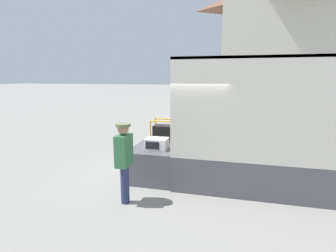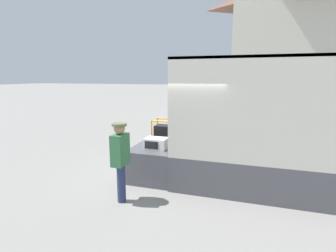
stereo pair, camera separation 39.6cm
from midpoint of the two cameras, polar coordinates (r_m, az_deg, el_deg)
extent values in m
plane|color=gray|center=(7.27, 1.02, -10.64)|extent=(160.00, 160.00, 0.00)
cube|color=#4C4C51|center=(6.97, 17.10, -8.44)|extent=(3.92, 2.20, 0.84)
cube|color=beige|center=(7.70, 17.39, 5.03)|extent=(3.92, 0.06, 2.22)
cube|color=beige|center=(5.58, 18.41, 2.99)|extent=(3.92, 0.06, 2.22)
cube|color=beige|center=(6.61, 18.37, 13.53)|extent=(3.92, 2.20, 0.06)
cylinder|color=orange|center=(6.54, 13.01, -4.05)|extent=(0.28, 0.28, 0.35)
cube|color=#B2A893|center=(6.46, 18.21, -4.91)|extent=(0.44, 0.32, 0.26)
cube|color=#B2A893|center=(7.48, 15.02, -2.36)|extent=(0.44, 0.32, 0.33)
cube|color=olive|center=(6.97, 15.68, -3.72)|extent=(0.44, 0.32, 0.24)
cube|color=#4C4C51|center=(7.28, -3.48, -7.13)|extent=(1.17, 2.09, 0.84)
cube|color=white|center=(6.65, -4.16, -3.85)|extent=(0.55, 0.40, 0.28)
cube|color=black|center=(6.48, -5.21, -4.26)|extent=(0.35, 0.01, 0.19)
cube|color=black|center=(7.49, -2.65, -1.53)|extent=(0.50, 0.40, 0.44)
cylinder|color=slate|center=(7.43, -1.18, -1.45)|extent=(0.19, 0.22, 0.22)
cylinder|color=orange|center=(7.35, -5.38, -1.13)|extent=(0.04, 0.04, 0.61)
cylinder|color=orange|center=(7.18, -0.95, -1.37)|extent=(0.04, 0.04, 0.61)
cylinder|color=orange|center=(7.78, -4.23, -0.45)|extent=(0.04, 0.04, 0.61)
cylinder|color=orange|center=(7.62, -0.02, -0.66)|extent=(0.04, 0.04, 0.61)
cylinder|color=orange|center=(7.20, -3.22, 1.00)|extent=(0.59, 0.04, 0.04)
cylinder|color=orange|center=(7.64, -2.16, 1.57)|extent=(0.59, 0.04, 0.04)
cylinder|color=navy|center=(5.75, -11.37, -12.37)|extent=(0.18, 0.18, 0.83)
cube|color=#336B42|center=(5.50, -11.65, -5.23)|extent=(0.24, 0.44, 0.66)
sphere|color=tan|center=(5.40, -11.83, -0.71)|extent=(0.23, 0.23, 0.23)
cylinder|color=#606B47|center=(5.38, -11.86, 0.18)|extent=(0.31, 0.31, 0.06)
cube|color=beige|center=(19.87, 24.49, 12.49)|extent=(8.82, 6.26, 7.18)
camera|label=1|loc=(0.20, -91.68, -0.32)|focal=28.00mm
camera|label=2|loc=(0.20, 88.32, 0.32)|focal=28.00mm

